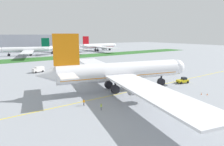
% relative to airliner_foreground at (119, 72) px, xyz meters
% --- Properties ---
extents(ground_plane, '(600.00, 600.00, 0.00)m').
position_rel_airliner_foreground_xyz_m(ground_plane, '(5.06, -6.07, -6.34)').
color(ground_plane, '#9399A0').
rests_on(ground_plane, ground).
extents(apron_taxi_line, '(280.00, 0.36, 0.01)m').
position_rel_airliner_foreground_xyz_m(apron_taxi_line, '(5.06, -3.26, -6.33)').
color(apron_taxi_line, yellow).
rests_on(apron_taxi_line, ground).
extents(grass_median_strip, '(320.00, 24.00, 0.10)m').
position_rel_airliner_foreground_xyz_m(grass_median_strip, '(5.06, 102.33, -6.29)').
color(grass_median_strip, '#2D6628').
rests_on(grass_median_strip, ground).
extents(airliner_foreground, '(51.33, 81.33, 18.67)m').
position_rel_airliner_foreground_xyz_m(airliner_foreground, '(0.00, 0.00, 0.00)').
color(airliner_foreground, white).
rests_on(airliner_foreground, ground).
extents(pushback_tug, '(6.30, 3.44, 2.26)m').
position_rel_airliner_foreground_xyz_m(pushback_tug, '(25.86, -6.43, -5.30)').
color(pushback_tug, yellow).
rests_on(pushback_tug, ground).
extents(ground_crew_wingwalker_port, '(0.41, 0.56, 1.71)m').
position_rel_airliner_foreground_xyz_m(ground_crew_wingwalker_port, '(-16.43, -6.12, -5.29)').
color(ground_crew_wingwalker_port, black).
rests_on(ground_crew_wingwalker_port, ground).
extents(ground_crew_marshaller_front, '(0.48, 0.51, 1.72)m').
position_rel_airliner_foreground_xyz_m(ground_crew_marshaller_front, '(-14.43, -11.47, -5.29)').
color(ground_crew_marshaller_front, black).
rests_on(ground_crew_marshaller_front, ground).
extents(traffic_cone_near_nose, '(0.36, 0.36, 0.58)m').
position_rel_airliner_foreground_xyz_m(traffic_cone_near_nose, '(19.01, -20.05, -6.05)').
color(traffic_cone_near_nose, '#F2590C').
rests_on(traffic_cone_near_nose, ground).
extents(traffic_cone_port_wing, '(0.36, 0.36, 0.58)m').
position_rel_airliner_foreground_xyz_m(traffic_cone_port_wing, '(17.96, -18.73, -6.05)').
color(traffic_cone_port_wing, '#F2590C').
rests_on(traffic_cone_port_wing, ground).
extents(service_truck_baggage_loader, '(5.08, 3.29, 2.85)m').
position_rel_airliner_foreground_xyz_m(service_truck_baggage_loader, '(2.81, 43.45, -4.80)').
color(service_truck_baggage_loader, white).
rests_on(service_truck_baggage_loader, ground).
extents(service_truck_fuel_bowser, '(6.05, 3.70, 2.79)m').
position_rel_airliner_foreground_xyz_m(service_truck_fuel_bowser, '(-13.23, 48.03, -4.81)').
color(service_truck_fuel_bowser, white).
rests_on(service_truck_fuel_bowser, ground).
extents(parked_airliner_far_centre, '(44.55, 71.72, 15.12)m').
position_rel_airliner_foreground_xyz_m(parked_airliner_far_centre, '(0.96, 132.49, -1.21)').
color(parked_airliner_far_centre, white).
rests_on(parked_airliner_far_centre, ground).
extents(parked_airliner_far_right, '(38.48, 60.63, 15.37)m').
position_rel_airliner_foreground_xyz_m(parked_airliner_far_right, '(34.95, 137.94, -1.13)').
color(parked_airliner_far_right, white).
rests_on(parked_airliner_far_right, ground).
extents(parked_airliner_far_outer, '(46.86, 73.59, 16.23)m').
position_rel_airliner_foreground_xyz_m(parked_airliner_far_outer, '(76.20, 137.55, -0.83)').
color(parked_airliner_far_outer, white).
rests_on(parked_airliner_far_outer, ground).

